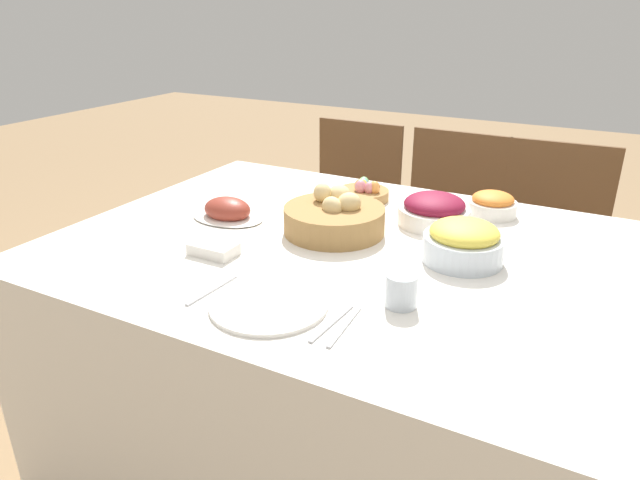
{
  "coord_description": "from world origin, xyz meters",
  "views": [
    {
      "loc": [
        0.64,
        -1.34,
        1.4
      ],
      "look_at": [
        -0.02,
        -0.09,
        0.8
      ],
      "focal_mm": 32.0,
      "sensor_mm": 36.0,
      "label": 1
    }
  ],
  "objects_px": {
    "carrot_bowl": "(492,204)",
    "egg_basket": "(364,192)",
    "pineapple_bowl": "(463,242)",
    "drinking_cup": "(401,290)",
    "chair_far_right": "(547,248)",
    "knife": "(332,323)",
    "ham_platter": "(227,211)",
    "fork": "(212,290)",
    "beet_salad_bowl": "(434,210)",
    "spoon": "(344,326)",
    "chair_far_left": "(347,212)",
    "bread_basket": "(335,217)",
    "chair_far_center": "(445,230)",
    "dinner_plate": "(269,305)",
    "butter_dish": "(214,249)"
  },
  "relations": [
    {
      "from": "chair_far_center",
      "to": "fork",
      "type": "xyz_separation_m",
      "value": [
        -0.19,
        -1.34,
        0.28
      ]
    },
    {
      "from": "chair_far_right",
      "to": "chair_far_left",
      "type": "bearing_deg",
      "value": 178.44
    },
    {
      "from": "chair_far_center",
      "to": "bread_basket",
      "type": "bearing_deg",
      "value": -95.38
    },
    {
      "from": "knife",
      "to": "drinking_cup",
      "type": "bearing_deg",
      "value": 59.06
    },
    {
      "from": "chair_far_center",
      "to": "spoon",
      "type": "xyz_separation_m",
      "value": [
        0.16,
        -1.34,
        0.28
      ]
    },
    {
      "from": "chair_far_right",
      "to": "pineapple_bowl",
      "type": "xyz_separation_m",
      "value": [
        -0.13,
        -0.89,
        0.33
      ]
    },
    {
      "from": "pineapple_bowl",
      "to": "drinking_cup",
      "type": "bearing_deg",
      "value": -100.83
    },
    {
      "from": "spoon",
      "to": "drinking_cup",
      "type": "distance_m",
      "value": 0.16
    },
    {
      "from": "bread_basket",
      "to": "spoon",
      "type": "relative_size",
      "value": 1.72
    },
    {
      "from": "butter_dish",
      "to": "chair_far_left",
      "type": "bearing_deg",
      "value": 97.58
    },
    {
      "from": "butter_dish",
      "to": "spoon",
      "type": "bearing_deg",
      "value": -19.71
    },
    {
      "from": "egg_basket",
      "to": "pineapple_bowl",
      "type": "relative_size",
      "value": 0.83
    },
    {
      "from": "egg_basket",
      "to": "carrot_bowl",
      "type": "xyz_separation_m",
      "value": [
        0.42,
        0.06,
        0.01
      ]
    },
    {
      "from": "chair_far_right",
      "to": "knife",
      "type": "relative_size",
      "value": 5.12
    },
    {
      "from": "chair_far_left",
      "to": "dinner_plate",
      "type": "relative_size",
      "value": 3.31
    },
    {
      "from": "chair_far_center",
      "to": "egg_basket",
      "type": "height_order",
      "value": "chair_far_center"
    },
    {
      "from": "beet_salad_bowl",
      "to": "drinking_cup",
      "type": "bearing_deg",
      "value": -80.05
    },
    {
      "from": "chair_far_left",
      "to": "pineapple_bowl",
      "type": "relative_size",
      "value": 4.18
    },
    {
      "from": "pineapple_bowl",
      "to": "chair_far_right",
      "type": "bearing_deg",
      "value": 81.69
    },
    {
      "from": "egg_basket",
      "to": "ham_platter",
      "type": "height_order",
      "value": "egg_basket"
    },
    {
      "from": "chair_far_left",
      "to": "chair_far_center",
      "type": "relative_size",
      "value": 1.0
    },
    {
      "from": "bread_basket",
      "to": "beet_salad_bowl",
      "type": "bearing_deg",
      "value": 40.26
    },
    {
      "from": "chair_far_left",
      "to": "knife",
      "type": "height_order",
      "value": "chair_far_left"
    },
    {
      "from": "chair_far_right",
      "to": "fork",
      "type": "height_order",
      "value": "chair_far_right"
    },
    {
      "from": "beet_salad_bowl",
      "to": "drinking_cup",
      "type": "relative_size",
      "value": 2.84
    },
    {
      "from": "knife",
      "to": "drinking_cup",
      "type": "distance_m",
      "value": 0.18
    },
    {
      "from": "ham_platter",
      "to": "carrot_bowl",
      "type": "relative_size",
      "value": 1.56
    },
    {
      "from": "fork",
      "to": "drinking_cup",
      "type": "bearing_deg",
      "value": 22.85
    },
    {
      "from": "beet_salad_bowl",
      "to": "chair_far_left",
      "type": "bearing_deg",
      "value": 132.37
    },
    {
      "from": "bread_basket",
      "to": "pineapple_bowl",
      "type": "relative_size",
      "value": 1.4
    },
    {
      "from": "beet_salad_bowl",
      "to": "butter_dish",
      "type": "bearing_deg",
      "value": -132.16
    },
    {
      "from": "bread_basket",
      "to": "beet_salad_bowl",
      "type": "height_order",
      "value": "bread_basket"
    },
    {
      "from": "carrot_bowl",
      "to": "egg_basket",
      "type": "bearing_deg",
      "value": -172.45
    },
    {
      "from": "pineapple_bowl",
      "to": "drinking_cup",
      "type": "height_order",
      "value": "pineapple_bowl"
    },
    {
      "from": "chair_far_left",
      "to": "ham_platter",
      "type": "bearing_deg",
      "value": -87.92
    },
    {
      "from": "chair_far_center",
      "to": "carrot_bowl",
      "type": "distance_m",
      "value": 0.66
    },
    {
      "from": "egg_basket",
      "to": "fork",
      "type": "distance_m",
      "value": 0.78
    },
    {
      "from": "drinking_cup",
      "to": "bread_basket",
      "type": "bearing_deg",
      "value": 135.53
    },
    {
      "from": "chair_far_right",
      "to": "drinking_cup",
      "type": "relative_size",
      "value": 11.53
    },
    {
      "from": "egg_basket",
      "to": "beet_salad_bowl",
      "type": "xyz_separation_m",
      "value": [
        0.28,
        -0.11,
        0.02
      ]
    },
    {
      "from": "chair_far_right",
      "to": "dinner_plate",
      "type": "distance_m",
      "value": 1.44
    },
    {
      "from": "chair_far_center",
      "to": "spoon",
      "type": "bearing_deg",
      "value": -81.98
    },
    {
      "from": "chair_far_right",
      "to": "carrot_bowl",
      "type": "height_order",
      "value": "chair_far_right"
    },
    {
      "from": "chair_far_left",
      "to": "pineapple_bowl",
      "type": "height_order",
      "value": "chair_far_left"
    },
    {
      "from": "spoon",
      "to": "drinking_cup",
      "type": "xyz_separation_m",
      "value": [
        0.07,
        0.14,
        0.04
      ]
    },
    {
      "from": "egg_basket",
      "to": "knife",
      "type": "distance_m",
      "value": 0.83
    },
    {
      "from": "dinner_plate",
      "to": "pineapple_bowl",
      "type": "bearing_deg",
      "value": 54.65
    },
    {
      "from": "fork",
      "to": "bread_basket",
      "type": "bearing_deg",
      "value": 83.22
    },
    {
      "from": "chair_far_left",
      "to": "carrot_bowl",
      "type": "bearing_deg",
      "value": -33.19
    },
    {
      "from": "spoon",
      "to": "knife",
      "type": "bearing_deg",
      "value": 176.25
    }
  ]
}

